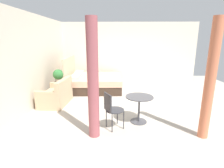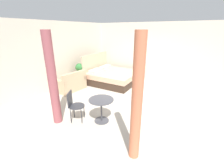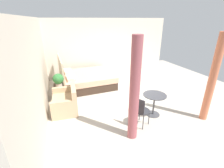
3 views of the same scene
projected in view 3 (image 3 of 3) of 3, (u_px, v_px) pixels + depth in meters
The scene contains 12 objects.
ground_plane at pixel (129, 92), 6.53m from camera, with size 8.32×9.38×0.02m, color #B2A899.
wall_back at pixel (39, 66), 5.00m from camera, with size 8.32×0.12×2.84m, color beige.
wall_right at pixel (109, 47), 8.31m from camera, with size 0.12×6.38×2.84m, color beige.
bed at pixel (86, 79), 7.05m from camera, with size 2.12×2.24×1.36m.
couch at pixel (66, 101), 5.20m from camera, with size 1.26×0.85×0.84m.
nightstand at pixel (60, 92), 5.88m from camera, with size 0.54×0.38×0.55m.
potted_plant at pixel (58, 80), 5.60m from camera, with size 0.38×0.38×0.48m.
vase at pixel (59, 82), 5.86m from camera, with size 0.08×0.08×0.14m.
balcony_table at pixel (154, 101), 4.83m from camera, with size 0.70×0.70×0.69m.
cafe_chair_near_window at pixel (140, 109), 4.27m from camera, with size 0.59×0.59×0.89m.
curtain_left at pixel (212, 79), 4.36m from camera, with size 0.21×0.21×2.51m.
curtain_right at pixel (135, 92), 3.61m from camera, with size 0.24×0.24×2.51m.
Camera 3 is at (-5.33, 2.67, 2.78)m, focal length 25.55 mm.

